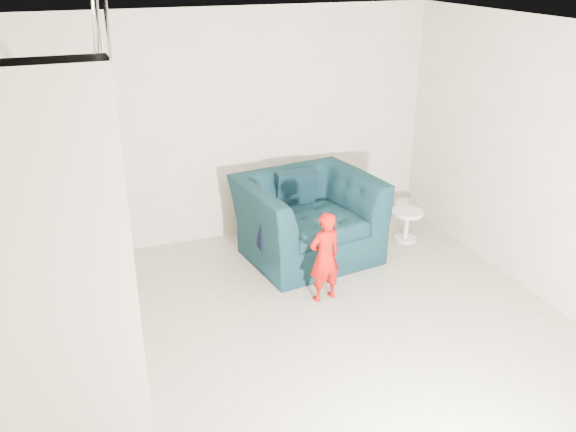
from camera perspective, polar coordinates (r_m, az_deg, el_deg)
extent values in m
plane|color=gray|center=(5.39, 3.11, -13.39)|extent=(5.50, 5.50, 0.00)
plane|color=silver|center=(4.35, 3.91, 16.40)|extent=(5.50, 5.50, 0.00)
plane|color=#A89989|center=(7.16, -5.58, 8.15)|extent=(5.00, 0.00, 5.00)
imported|color=black|center=(6.88, 1.86, -0.20)|extent=(1.59, 1.44, 0.93)
imported|color=#991004|center=(6.02, 3.45, -3.83)|extent=(0.38, 0.28, 0.94)
cylinder|color=silver|center=(7.44, 11.11, 0.33)|extent=(0.38, 0.38, 0.04)
cylinder|color=silver|center=(7.52, 10.99, -1.00)|extent=(0.06, 0.06, 0.34)
cylinder|color=silver|center=(7.58, 10.90, -2.08)|extent=(0.27, 0.27, 0.03)
cube|color=#ADA089|center=(7.00, -20.26, -4.34)|extent=(1.00, 0.30, 0.27)
cube|color=#ADA089|center=(6.67, -20.33, -4.45)|extent=(1.00, 0.30, 0.54)
cube|color=#ADA089|center=(6.35, -20.41, -4.58)|extent=(1.00, 0.30, 0.81)
cube|color=#ADA089|center=(6.02, -20.49, -4.72)|extent=(1.00, 0.30, 1.08)
cube|color=#ADA089|center=(5.69, -20.59, -4.87)|extent=(1.00, 0.30, 1.35)
cube|color=#ADA089|center=(5.36, -20.70, -5.04)|extent=(1.00, 0.30, 1.62)
cube|color=#ADA089|center=(5.03, -20.82, -5.24)|extent=(1.00, 0.30, 1.89)
cube|color=#ADA089|center=(4.70, -20.96, -5.46)|extent=(1.00, 0.30, 2.16)
cube|color=#ADA089|center=(4.38, -21.11, -5.72)|extent=(1.00, 0.30, 2.43)
cube|color=#ADA089|center=(4.05, -21.30, -6.01)|extent=(1.00, 0.30, 2.70)
cylinder|color=silver|center=(5.03, -17.36, 11.18)|extent=(0.04, 3.03, 2.73)
cylinder|color=silver|center=(6.99, -16.66, -0.56)|extent=(0.04, 0.04, 1.00)
cube|color=black|center=(7.06, 0.69, 2.57)|extent=(0.48, 0.23, 0.47)
cube|color=black|center=(6.58, -3.01, -0.26)|extent=(0.05, 0.50, 0.56)
cube|color=black|center=(5.88, 4.44, -0.80)|extent=(0.03, 0.05, 0.10)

